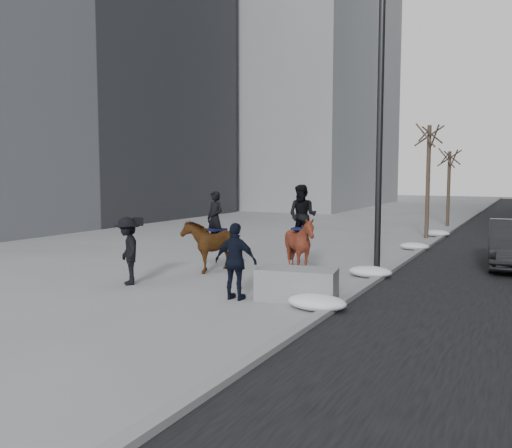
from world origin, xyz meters
The scene contains 12 objects.
ground centered at (0.00, 0.00, 0.00)m, with size 120.00×120.00×0.00m, color gray.
curb centered at (3.00, 10.00, 0.06)m, with size 0.25×90.00×0.12m, color gray.
building_left centered at (-19.00, 10.00, 10.00)m, with size 12.00×26.00×20.00m, color #595960.
planter centered at (1.95, -0.53, 0.36)m, with size 1.79×0.89×0.71m, color gray.
tree_near centered at (2.40, 12.96, 2.75)m, with size 1.20×1.20×5.50m, color #3B2A23, non-canonical shape.
tree_far centered at (2.40, 19.20, 2.24)m, with size 1.20×1.20×4.49m, color #3A2A22, non-canonical shape.
mounted_left centered at (-1.72, 1.75, 0.87)m, with size 1.28×1.96×2.34m.
mounted_right centered at (0.86, 2.26, 1.02)m, with size 1.37×1.54×2.55m.
feeder centered at (0.72, -1.17, 0.88)m, with size 1.05×0.88×1.75m.
camera_crew centered at (-2.59, -0.98, 0.89)m, with size 1.28×1.24×1.75m.
lamppost centered at (2.60, 4.12, 4.99)m, with size 0.25×2.31×9.09m.
snow_piles centered at (2.70, 5.36, 0.15)m, with size 1.29×15.70×0.33m.
Camera 1 is at (6.72, -11.69, 2.87)m, focal length 38.00 mm.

